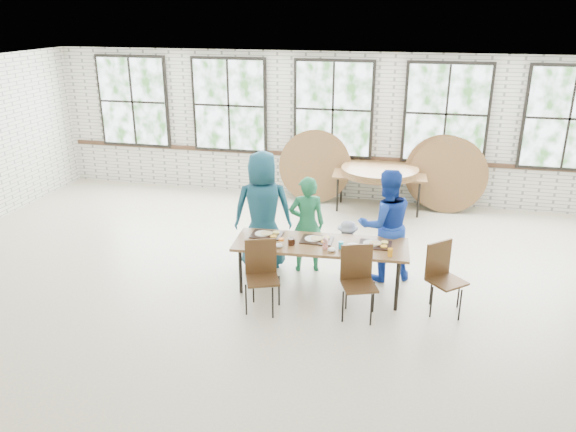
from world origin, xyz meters
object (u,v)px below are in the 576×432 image
at_px(dining_table, 321,247).
at_px(chair_near_left, 262,269).
at_px(chair_near_right, 358,275).
at_px(storage_table, 379,177).

height_order(dining_table, chair_near_left, chair_near_left).
bearing_deg(chair_near_right, storage_table, 70.04).
xyz_separation_m(chair_near_left, chair_near_right, (1.26, 0.11, 0.00)).
relative_size(dining_table, chair_near_left, 2.57).
relative_size(chair_near_left, storage_table, 0.52).
height_order(chair_near_left, storage_table, chair_near_left).
distance_m(dining_table, chair_near_left, 0.92).
bearing_deg(dining_table, chair_near_right, -44.37).
bearing_deg(chair_near_left, chair_near_right, -16.96).
height_order(dining_table, chair_near_right, chair_near_right).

